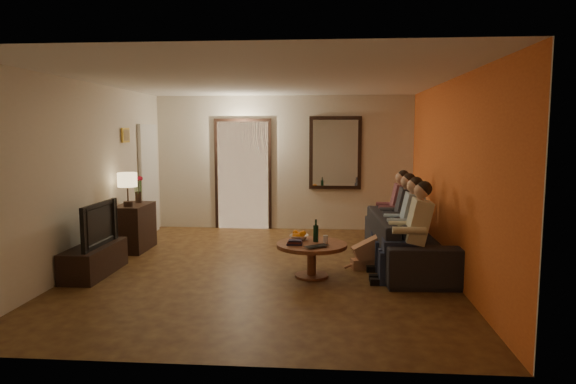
# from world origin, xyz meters

# --- Properties ---
(floor) EXTENTS (5.00, 6.00, 0.01)m
(floor) POSITION_xyz_m (0.00, 0.00, 0.00)
(floor) COLOR #3E2010
(floor) RESTS_ON ground
(ceiling) EXTENTS (5.00, 6.00, 0.01)m
(ceiling) POSITION_xyz_m (0.00, 0.00, 2.60)
(ceiling) COLOR white
(ceiling) RESTS_ON back_wall
(back_wall) EXTENTS (5.00, 0.02, 2.60)m
(back_wall) POSITION_xyz_m (0.00, 3.00, 1.30)
(back_wall) COLOR beige
(back_wall) RESTS_ON floor
(front_wall) EXTENTS (5.00, 0.02, 2.60)m
(front_wall) POSITION_xyz_m (0.00, -3.00, 1.30)
(front_wall) COLOR beige
(front_wall) RESTS_ON floor
(left_wall) EXTENTS (0.02, 6.00, 2.60)m
(left_wall) POSITION_xyz_m (-2.50, 0.00, 1.30)
(left_wall) COLOR beige
(left_wall) RESTS_ON floor
(right_wall) EXTENTS (0.02, 6.00, 2.60)m
(right_wall) POSITION_xyz_m (2.50, 0.00, 1.30)
(right_wall) COLOR beige
(right_wall) RESTS_ON floor
(orange_accent) EXTENTS (0.01, 6.00, 2.60)m
(orange_accent) POSITION_xyz_m (2.49, 0.00, 1.30)
(orange_accent) COLOR orange
(orange_accent) RESTS_ON right_wall
(kitchen_doorway) EXTENTS (1.00, 0.06, 2.10)m
(kitchen_doorway) POSITION_xyz_m (-0.80, 2.98, 1.05)
(kitchen_doorway) COLOR #FFE0A5
(kitchen_doorway) RESTS_ON floor
(door_trim) EXTENTS (1.12, 0.04, 2.22)m
(door_trim) POSITION_xyz_m (-0.80, 2.97, 1.05)
(door_trim) COLOR black
(door_trim) RESTS_ON floor
(fridge_glimpse) EXTENTS (0.45, 0.03, 1.70)m
(fridge_glimpse) POSITION_xyz_m (-0.55, 2.98, 0.90)
(fridge_glimpse) COLOR silver
(fridge_glimpse) RESTS_ON floor
(mirror_frame) EXTENTS (1.00, 0.05, 1.40)m
(mirror_frame) POSITION_xyz_m (1.00, 2.96, 1.50)
(mirror_frame) COLOR black
(mirror_frame) RESTS_ON back_wall
(mirror_glass) EXTENTS (0.86, 0.02, 1.26)m
(mirror_glass) POSITION_xyz_m (1.00, 2.93, 1.50)
(mirror_glass) COLOR white
(mirror_glass) RESTS_ON back_wall
(white_door) EXTENTS (0.06, 0.85, 2.04)m
(white_door) POSITION_xyz_m (-2.46, 2.30, 1.02)
(white_door) COLOR white
(white_door) RESTS_ON floor
(framed_art) EXTENTS (0.03, 0.28, 0.24)m
(framed_art) POSITION_xyz_m (-2.47, 1.30, 1.85)
(framed_art) COLOR #B28C33
(framed_art) RESTS_ON left_wall
(art_canvas) EXTENTS (0.01, 0.22, 0.18)m
(art_canvas) POSITION_xyz_m (-2.46, 1.30, 1.85)
(art_canvas) COLOR brown
(art_canvas) RESTS_ON left_wall
(dresser) EXTENTS (0.45, 0.84, 0.74)m
(dresser) POSITION_xyz_m (-2.25, 0.98, 0.37)
(dresser) COLOR black
(dresser) RESTS_ON floor
(table_lamp) EXTENTS (0.30, 0.30, 0.54)m
(table_lamp) POSITION_xyz_m (-2.25, 0.76, 1.01)
(table_lamp) COLOR beige
(table_lamp) RESTS_ON dresser
(flower_vase) EXTENTS (0.14, 0.14, 0.44)m
(flower_vase) POSITION_xyz_m (-2.25, 1.20, 0.96)
(flower_vase) COLOR #B3132E
(flower_vase) RESTS_ON dresser
(tv_stand) EXTENTS (0.45, 1.19, 0.40)m
(tv_stand) POSITION_xyz_m (-2.25, -0.47, 0.20)
(tv_stand) COLOR black
(tv_stand) RESTS_ON floor
(tv) EXTENTS (1.01, 0.13, 0.58)m
(tv) POSITION_xyz_m (-2.25, -0.47, 0.69)
(tv) COLOR black
(tv) RESTS_ON tv_stand
(sofa) EXTENTS (2.56, 1.10, 0.74)m
(sofa) POSITION_xyz_m (2.04, 0.34, 0.37)
(sofa) COLOR black
(sofa) RESTS_ON floor
(person_a) EXTENTS (0.60, 0.40, 1.20)m
(person_a) POSITION_xyz_m (1.94, -0.56, 0.60)
(person_a) COLOR tan
(person_a) RESTS_ON sofa
(person_b) EXTENTS (0.60, 0.40, 1.20)m
(person_b) POSITION_xyz_m (1.94, 0.04, 0.60)
(person_b) COLOR tan
(person_b) RESTS_ON sofa
(person_c) EXTENTS (0.60, 0.40, 1.20)m
(person_c) POSITION_xyz_m (1.94, 0.64, 0.60)
(person_c) COLOR tan
(person_c) RESTS_ON sofa
(person_d) EXTENTS (0.60, 0.40, 1.20)m
(person_d) POSITION_xyz_m (1.94, 1.24, 0.60)
(person_d) COLOR tan
(person_d) RESTS_ON sofa
(dog) EXTENTS (0.60, 0.36, 0.56)m
(dog) POSITION_xyz_m (1.46, 0.12, 0.28)
(dog) COLOR #A66A4C
(dog) RESTS_ON floor
(coffee_table) EXTENTS (0.96, 0.96, 0.45)m
(coffee_table) POSITION_xyz_m (0.66, -0.35, 0.23)
(coffee_table) COLOR #5A311B
(coffee_table) RESTS_ON floor
(bowl) EXTENTS (0.26, 0.26, 0.06)m
(bowl) POSITION_xyz_m (0.48, -0.13, 0.48)
(bowl) COLOR white
(bowl) RESTS_ON coffee_table
(oranges) EXTENTS (0.20, 0.20, 0.08)m
(oranges) POSITION_xyz_m (0.48, -0.13, 0.55)
(oranges) COLOR orange
(oranges) RESTS_ON bowl
(wine_bottle) EXTENTS (0.07, 0.07, 0.31)m
(wine_bottle) POSITION_xyz_m (0.71, -0.25, 0.60)
(wine_bottle) COLOR black
(wine_bottle) RESTS_ON coffee_table
(wine_glass) EXTENTS (0.06, 0.06, 0.10)m
(wine_glass) POSITION_xyz_m (0.84, -0.30, 0.50)
(wine_glass) COLOR silver
(wine_glass) RESTS_ON coffee_table
(book_stack) EXTENTS (0.20, 0.15, 0.07)m
(book_stack) POSITION_xyz_m (0.44, -0.45, 0.48)
(book_stack) COLOR black
(book_stack) RESTS_ON coffee_table
(laptop) EXTENTS (0.39, 0.37, 0.03)m
(laptop) POSITION_xyz_m (0.76, -0.63, 0.46)
(laptop) COLOR black
(laptop) RESTS_ON coffee_table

